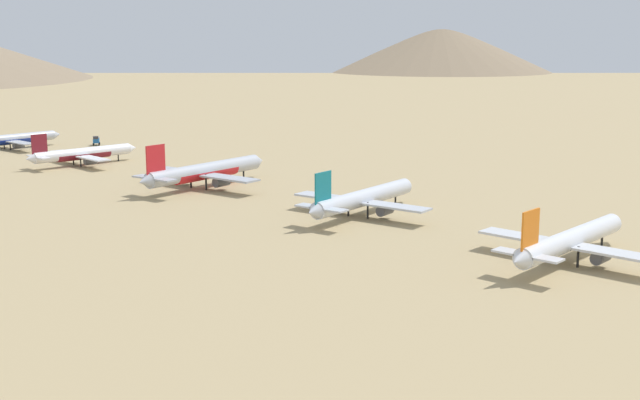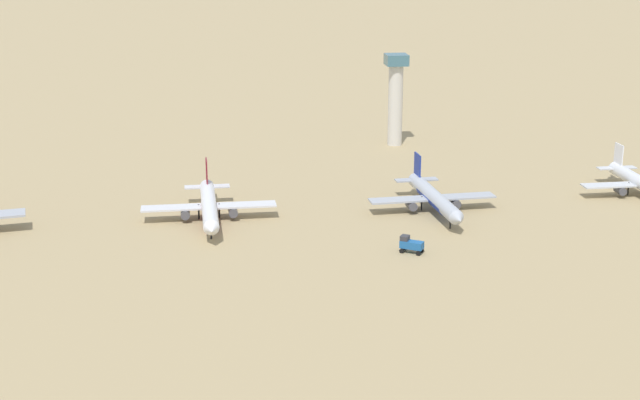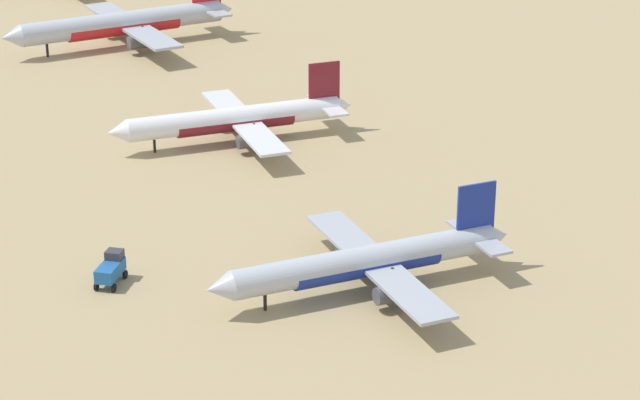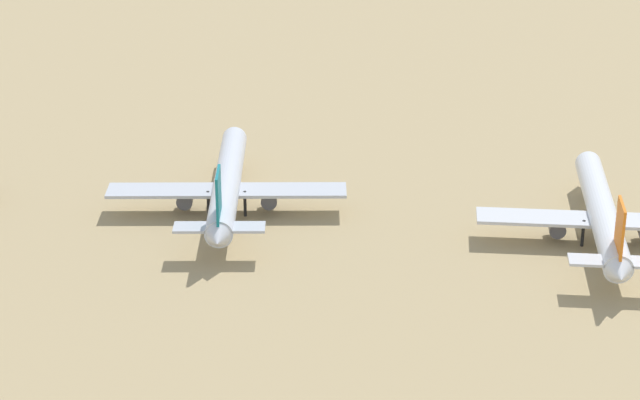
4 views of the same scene
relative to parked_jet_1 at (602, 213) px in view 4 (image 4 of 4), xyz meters
The scene contains 2 objects.
parked_jet_1 is the anchor object (origin of this frame).
parked_jet_2 57.72m from the parked_jet_1, 88.61° to the left, with size 46.22×37.83×13.38m.
Camera 4 is at (-166.75, -106.28, 78.33)m, focal length 68.86 mm.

